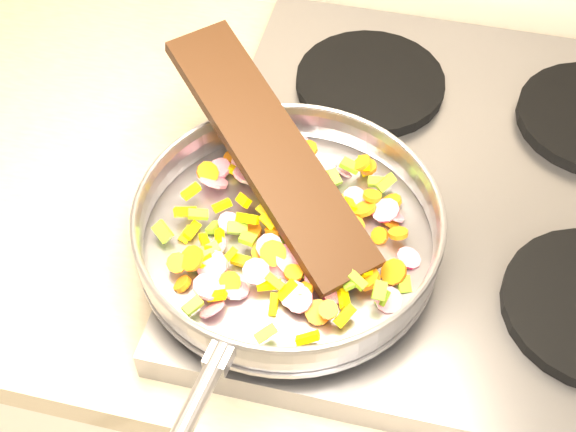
# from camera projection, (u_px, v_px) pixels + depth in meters

# --- Properties ---
(cooktop) EXTENTS (0.60, 0.60, 0.04)m
(cooktop) POSITION_uv_depth(u_px,v_px,m) (466.00, 197.00, 0.94)
(cooktop) COLOR #939399
(cooktop) RESTS_ON counter_top
(grate_fl) EXTENTS (0.19, 0.19, 0.02)m
(grate_fl) POSITION_uv_depth(u_px,v_px,m) (326.00, 255.00, 0.85)
(grate_fl) COLOR black
(grate_fl) RESTS_ON cooktop
(grate_bl) EXTENTS (0.19, 0.19, 0.02)m
(grate_bl) POSITION_uv_depth(u_px,v_px,m) (370.00, 82.00, 1.02)
(grate_bl) COLOR black
(grate_bl) RESTS_ON cooktop
(saute_pan) EXTENTS (0.36, 0.53, 0.05)m
(saute_pan) POSITION_uv_depth(u_px,v_px,m) (287.00, 228.00, 0.83)
(saute_pan) COLOR #9E9EA5
(saute_pan) RESTS_ON grate_fl
(vegetable_heap) EXTENTS (0.28, 0.28, 0.04)m
(vegetable_heap) POSITION_uv_depth(u_px,v_px,m) (289.00, 230.00, 0.84)
(vegetable_heap) COLOR #F7C903
(vegetable_heap) RESTS_ON saute_pan
(wooden_spatula) EXTENTS (0.28, 0.28, 0.10)m
(wooden_spatula) POSITION_uv_depth(u_px,v_px,m) (270.00, 150.00, 0.85)
(wooden_spatula) COLOR black
(wooden_spatula) RESTS_ON saute_pan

